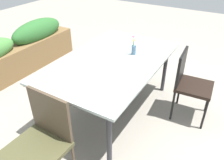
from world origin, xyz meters
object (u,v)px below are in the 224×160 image
object	(u,v)px
chair_end_left	(41,139)
chair_near_right	(189,81)
planter_box	(16,53)
dining_table	(112,64)
flower_vase	(134,48)

from	to	relation	value
chair_end_left	chair_near_right	bearing A→B (deg)	-116.81
chair_near_right	planter_box	size ratio (longest dim) A/B	0.37
chair_end_left	planter_box	distance (m)	2.33
chair_end_left	planter_box	world-z (taller)	chair_end_left
dining_table	chair_near_right	world-z (taller)	chair_near_right
chair_near_right	chair_end_left	bearing A→B (deg)	-31.70
chair_near_right	chair_end_left	xyz separation A→B (m)	(-1.64, 0.88, 0.02)
chair_near_right	flower_vase	size ratio (longest dim) A/B	3.41
dining_table	flower_vase	world-z (taller)	flower_vase
flower_vase	chair_near_right	bearing A→B (deg)	-78.82
chair_near_right	planter_box	world-z (taller)	chair_near_right
dining_table	chair_end_left	xyz separation A→B (m)	(-1.23, -0.00, -0.18)
chair_end_left	dining_table	bearing A→B (deg)	-88.67
chair_near_right	chair_end_left	world-z (taller)	chair_end_left
flower_vase	dining_table	bearing A→B (deg)	149.53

